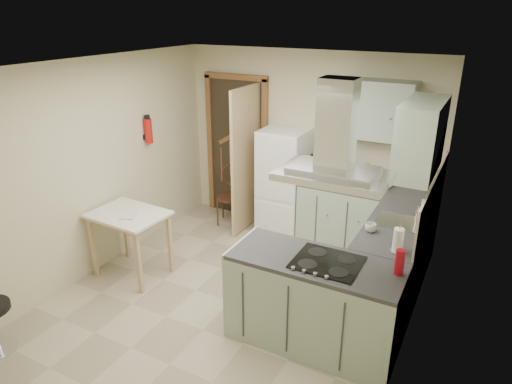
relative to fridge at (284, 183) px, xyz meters
The scene contains 27 objects.
floor 1.96m from the fridge, 83.66° to the right, with size 4.20×4.20×0.00m, color tan.
ceiling 2.52m from the fridge, 83.66° to the right, with size 4.20×4.20×0.00m, color silver.
back_wall 0.62m from the fridge, 56.31° to the left, with size 3.60×3.60×0.00m, color beige.
left_wall 2.46m from the fridge, 131.63° to the right, with size 4.20×4.20×0.00m, color beige.
right_wall 2.74m from the fridge, 41.99° to the right, with size 4.20×4.20×0.00m, color beige.
doorway 0.99m from the fridge, 163.30° to the left, with size 1.10×0.12×2.10m, color brown.
fridge is the anchor object (origin of this frame).
counter_back 0.91m from the fridge, ahead, with size 1.08×0.60×0.90m, color #9EB2A0.
counter_right 1.85m from the fridge, 21.66° to the right, with size 0.60×1.95×0.90m, color #9EB2A0.
splashback 1.26m from the fridge, 13.94° to the left, with size 1.68×0.02×0.50m, color beige.
wall_cabinet_back 1.60m from the fridge, ahead, with size 0.85×0.35×0.70m, color #9EB2A0.
wall_cabinet_right 2.33m from the fridge, 27.50° to the right, with size 0.35×0.90×0.70m, color #9EB2A0.
peninsula 2.35m from the fridge, 58.26° to the right, with size 1.55×0.65×0.90m, color #9EB2A0.
hob 2.39m from the fridge, 56.21° to the right, with size 0.58×0.50×0.01m, color black.
extractor_hood 2.57m from the fridge, 56.21° to the right, with size 0.90×0.55×0.10m, color silver.
sink 1.91m from the fridge, 26.57° to the right, with size 0.45×0.40×0.01m, color silver.
fire_extinguisher 1.93m from the fridge, 149.70° to the right, with size 0.10×0.10×0.32m, color #B2140F.
drop_leaf_table 2.18m from the fridge, 121.46° to the right, with size 0.85×0.64×0.80m, color tan.
bentwood_chair 0.90m from the fridge, behind, with size 0.36×0.36×0.81m, color #483018.
microwave 0.70m from the fridge, ahead, with size 0.53×0.35×0.29m, color black.
kettle 1.39m from the fridge, ahead, with size 0.14×0.14×0.21m, color white.
cereal_box 1.14m from the fridge, ahead, with size 0.07×0.18×0.27m, color orange.
soap_bottle 1.96m from the fridge, 12.31° to the right, with size 0.08×0.08×0.18m, color silver.
paper_towel 2.37m from the fridge, 39.22° to the right, with size 0.09×0.09×0.24m, color white.
cup 1.94m from the fridge, 38.75° to the right, with size 0.11×0.11×0.09m, color silver.
red_bottle 2.69m from the fridge, 44.33° to the right, with size 0.08×0.08×0.23m, color #A10D19.
book 2.23m from the fridge, 120.63° to the right, with size 0.15×0.21×0.09m, color #9F3544.
Camera 1 is at (2.20, -3.56, 2.98)m, focal length 32.00 mm.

